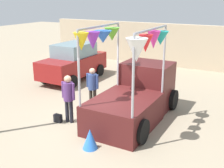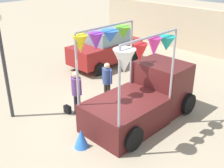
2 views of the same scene
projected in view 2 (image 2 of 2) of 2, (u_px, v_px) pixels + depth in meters
ground_plane at (105, 119)px, 9.96m from camera, size 60.00×60.00×0.00m
vendor_truck at (144, 93)px, 9.70m from camera, size 2.49×4.18×3.32m
parked_car at (106, 48)px, 14.65m from camera, size 1.88×4.00×1.88m
person_customer at (76, 89)px, 9.84m from camera, size 0.53×0.34×1.68m
person_vendor at (107, 79)px, 10.82m from camera, size 0.53×0.34×1.61m
handbag at (67, 109)px, 10.30m from camera, size 0.28×0.16×0.28m
street_lamp at (2, 52)px, 9.12m from camera, size 0.32×0.32×3.69m
folded_kite_bundle_azure at (81, 138)px, 8.36m from camera, size 0.59×0.59×0.60m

